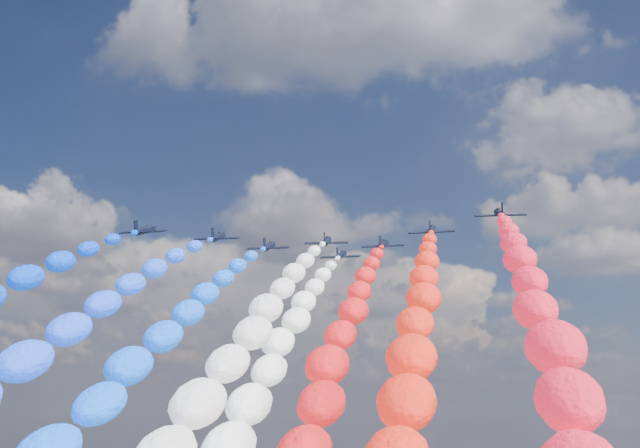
# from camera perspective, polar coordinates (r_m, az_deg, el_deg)

# --- Properties ---
(jet_0) EXTENTS (8.98, 12.28, 6.21)m
(jet_0) POSITION_cam_1_polar(r_m,az_deg,el_deg) (157.17, -12.52, -0.44)
(jet_0) COLOR black
(jet_1) EXTENTS (9.80, 12.86, 6.21)m
(jet_1) POSITION_cam_1_polar(r_m,az_deg,el_deg) (160.61, -7.37, -0.93)
(jet_1) COLOR black
(trail_1) EXTENTS (6.54, 124.34, 63.00)m
(trail_1) POSITION_cam_1_polar(r_m,az_deg,el_deg) (98.20, -19.22, -10.03)
(trail_1) COLOR #1C4BFF
(jet_2) EXTENTS (9.39, 12.57, 6.21)m
(jet_2) POSITION_cam_1_polar(r_m,az_deg,el_deg) (168.86, -3.72, -1.62)
(jet_2) COLOR black
(trail_2) EXTENTS (6.54, 124.34, 63.00)m
(trail_2) POSITION_cam_1_polar(r_m,az_deg,el_deg) (104.70, -12.44, -10.61)
(trail_2) COLOR #1154FF
(jet_3) EXTENTS (9.78, 12.85, 6.21)m
(jet_3) POSITION_cam_1_polar(r_m,az_deg,el_deg) (163.52, 0.48, -1.26)
(jet_3) COLOR black
(trail_3) EXTENTS (6.54, 124.34, 63.00)m
(trail_3) POSITION_cam_1_polar(r_m,az_deg,el_deg) (97.73, -5.88, -10.67)
(trail_3) COLOR white
(jet_4) EXTENTS (9.37, 12.55, 6.21)m
(jet_4) POSITION_cam_1_polar(r_m,az_deg,el_deg) (178.26, 1.52, -2.27)
(jet_4) COLOR black
(trail_4) EXTENTS (6.54, 124.34, 63.00)m
(trail_4) POSITION_cam_1_polar(r_m,az_deg,el_deg) (112.39, -3.37, -11.06)
(trail_4) COLOR white
(jet_5) EXTENTS (9.59, 12.71, 6.21)m
(jet_5) POSITION_cam_1_polar(r_m,az_deg,el_deg) (166.99, 4.60, -1.47)
(jet_5) COLOR black
(trail_5) EXTENTS (6.54, 124.34, 63.00)m
(trail_5) POSITION_cam_1_polar(r_m,az_deg,el_deg) (100.25, 1.26, -10.80)
(trail_5) COLOR red
(jet_6) EXTENTS (9.35, 12.54, 6.21)m
(jet_6) POSITION_cam_1_polar(r_m,az_deg,el_deg) (155.04, 8.06, -0.46)
(jet_6) COLOR black
(trail_6) EXTENTS (6.54, 124.34, 63.00)m
(trail_6) POSITION_cam_1_polar(r_m,az_deg,el_deg) (87.63, 7.00, -10.34)
(trail_6) COLOR red
(jet_7) EXTENTS (9.63, 12.74, 6.21)m
(jet_7) POSITION_cam_1_polar(r_m,az_deg,el_deg) (144.12, 12.83, 0.73)
(jet_7) COLOR black
(trail_7) EXTENTS (6.54, 124.34, 63.00)m
(trail_7) POSITION_cam_1_polar(r_m,az_deg,el_deg) (76.53, 15.98, -9.51)
(trail_7) COLOR red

